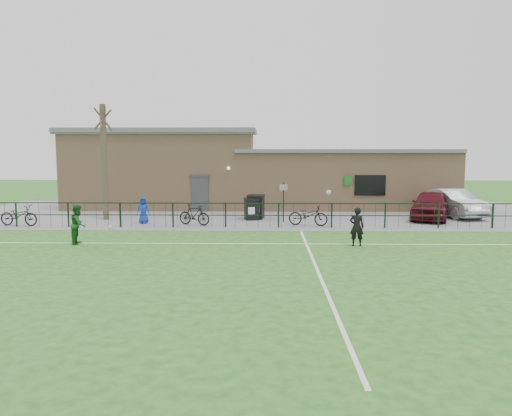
{
  "coord_description": "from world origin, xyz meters",
  "views": [
    {
      "loc": [
        0.42,
        -15.3,
        3.69
      ],
      "look_at": [
        0.0,
        5.0,
        1.3
      ],
      "focal_mm": 35.0,
      "sensor_mm": 36.0,
      "label": 1
    }
  ],
  "objects_px": {
    "bare_tree": "(104,163)",
    "car_silver": "(453,203)",
    "bicycle_d": "(194,215)",
    "outfield_player": "(78,224)",
    "sign_post": "(283,202)",
    "bicycle_a": "(19,215)",
    "bicycle_e": "(308,215)",
    "wheelie_bin_right": "(256,208)",
    "spectator_child": "(143,210)",
    "car_maroon": "(431,205)",
    "wheelie_bin_left": "(252,210)",
    "ball_ground": "(110,227)"
  },
  "relations": [
    {
      "from": "wheelie_bin_right",
      "to": "bicycle_d",
      "type": "distance_m",
      "value": 3.77
    },
    {
      "from": "bare_tree",
      "to": "sign_post",
      "type": "relative_size",
      "value": 3.0
    },
    {
      "from": "outfield_player",
      "to": "bicycle_d",
      "type": "bearing_deg",
      "value": -43.61
    },
    {
      "from": "wheelie_bin_left",
      "to": "bicycle_e",
      "type": "distance_m",
      "value": 3.43
    },
    {
      "from": "wheelie_bin_right",
      "to": "spectator_child",
      "type": "bearing_deg",
      "value": -152.91
    },
    {
      "from": "wheelie_bin_left",
      "to": "bicycle_a",
      "type": "xyz_separation_m",
      "value": [
        -11.19,
        -2.34,
        -0.01
      ]
    },
    {
      "from": "wheelie_bin_right",
      "to": "sign_post",
      "type": "relative_size",
      "value": 0.6
    },
    {
      "from": "car_silver",
      "to": "spectator_child",
      "type": "bearing_deg",
      "value": 176.53
    },
    {
      "from": "spectator_child",
      "to": "bicycle_a",
      "type": "bearing_deg",
      "value": -172.98
    },
    {
      "from": "wheelie_bin_right",
      "to": "ball_ground",
      "type": "relative_size",
      "value": 5.7
    },
    {
      "from": "outfield_player",
      "to": "ball_ground",
      "type": "bearing_deg",
      "value": -7.71
    },
    {
      "from": "bare_tree",
      "to": "sign_post",
      "type": "height_order",
      "value": "bare_tree"
    },
    {
      "from": "spectator_child",
      "to": "sign_post",
      "type": "bearing_deg",
      "value": 4.63
    },
    {
      "from": "sign_post",
      "to": "bicycle_e",
      "type": "distance_m",
      "value": 1.77
    },
    {
      "from": "car_maroon",
      "to": "bare_tree",
      "type": "bearing_deg",
      "value": -155.69
    },
    {
      "from": "sign_post",
      "to": "ball_ground",
      "type": "relative_size",
      "value": 9.54
    },
    {
      "from": "wheelie_bin_left",
      "to": "wheelie_bin_right",
      "type": "bearing_deg",
      "value": 48.73
    },
    {
      "from": "wheelie_bin_right",
      "to": "bicycle_a",
      "type": "bearing_deg",
      "value": -157.87
    },
    {
      "from": "bicycle_a",
      "to": "ball_ground",
      "type": "distance_m",
      "value": 4.87
    },
    {
      "from": "bicycle_a",
      "to": "spectator_child",
      "type": "relative_size",
      "value": 1.46
    },
    {
      "from": "outfield_player",
      "to": "bicycle_e",
      "type": "bearing_deg",
      "value": -67.86
    },
    {
      "from": "sign_post",
      "to": "car_silver",
      "type": "xyz_separation_m",
      "value": [
        9.41,
        2.26,
        -0.25
      ]
    },
    {
      "from": "bare_tree",
      "to": "spectator_child",
      "type": "distance_m",
      "value": 3.53
    },
    {
      "from": "bicycle_d",
      "to": "outfield_player",
      "type": "height_order",
      "value": "outfield_player"
    },
    {
      "from": "wheelie_bin_right",
      "to": "spectator_child",
      "type": "distance_m",
      "value": 5.87
    },
    {
      "from": "bare_tree",
      "to": "wheelie_bin_right",
      "type": "height_order",
      "value": "bare_tree"
    },
    {
      "from": "sign_post",
      "to": "bicycle_d",
      "type": "xyz_separation_m",
      "value": [
        -4.38,
        -1.22,
        -0.5
      ]
    },
    {
      "from": "sign_post",
      "to": "bicycle_d",
      "type": "relative_size",
      "value": 1.19
    },
    {
      "from": "wheelie_bin_left",
      "to": "wheelie_bin_right",
      "type": "relative_size",
      "value": 0.87
    },
    {
      "from": "spectator_child",
      "to": "outfield_player",
      "type": "relative_size",
      "value": 0.86
    },
    {
      "from": "wheelie_bin_left",
      "to": "sign_post",
      "type": "bearing_deg",
      "value": -34.78
    },
    {
      "from": "wheelie_bin_left",
      "to": "wheelie_bin_right",
      "type": "xyz_separation_m",
      "value": [
        0.22,
        0.37,
        0.08
      ]
    },
    {
      "from": "wheelie_bin_right",
      "to": "wheelie_bin_left",
      "type": "bearing_deg",
      "value": -111.84
    },
    {
      "from": "car_maroon",
      "to": "outfield_player",
      "type": "distance_m",
      "value": 17.57
    },
    {
      "from": "bicycle_a",
      "to": "ball_ground",
      "type": "bearing_deg",
      "value": -93.7
    },
    {
      "from": "car_silver",
      "to": "bicycle_e",
      "type": "relative_size",
      "value": 2.39
    },
    {
      "from": "outfield_player",
      "to": "ball_ground",
      "type": "distance_m",
      "value": 3.5
    },
    {
      "from": "bicycle_a",
      "to": "outfield_player",
      "type": "xyz_separation_m",
      "value": [
        4.58,
        -4.43,
        0.24
      ]
    },
    {
      "from": "bicycle_d",
      "to": "ball_ground",
      "type": "bearing_deg",
      "value": 132.76
    },
    {
      "from": "car_silver",
      "to": "wheelie_bin_left",
      "type": "bearing_deg",
      "value": 174.01
    },
    {
      "from": "wheelie_bin_left",
      "to": "car_maroon",
      "type": "distance_m",
      "value": 9.46
    },
    {
      "from": "bicycle_a",
      "to": "sign_post",
      "type": "bearing_deg",
      "value": -74.69
    },
    {
      "from": "bicycle_d",
      "to": "bicycle_e",
      "type": "distance_m",
      "value": 5.54
    },
    {
      "from": "wheelie_bin_left",
      "to": "sign_post",
      "type": "relative_size",
      "value": 0.52
    },
    {
      "from": "bare_tree",
      "to": "wheelie_bin_left",
      "type": "height_order",
      "value": "bare_tree"
    },
    {
      "from": "wheelie_bin_right",
      "to": "car_silver",
      "type": "relative_size",
      "value": 0.26
    },
    {
      "from": "bare_tree",
      "to": "car_silver",
      "type": "height_order",
      "value": "bare_tree"
    },
    {
      "from": "wheelie_bin_left",
      "to": "spectator_child",
      "type": "height_order",
      "value": "spectator_child"
    },
    {
      "from": "bare_tree",
      "to": "wheelie_bin_left",
      "type": "distance_m",
      "value": 8.04
    },
    {
      "from": "car_silver",
      "to": "spectator_child",
      "type": "relative_size",
      "value": 3.44
    }
  ]
}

